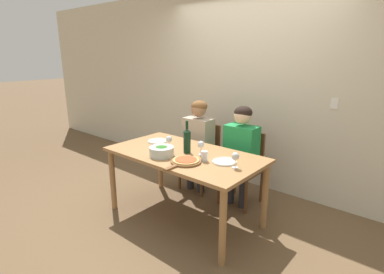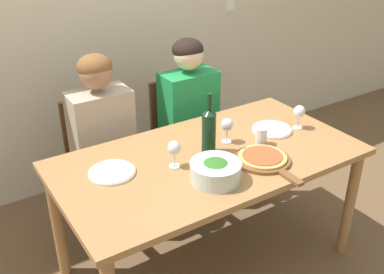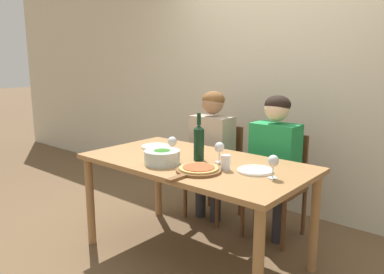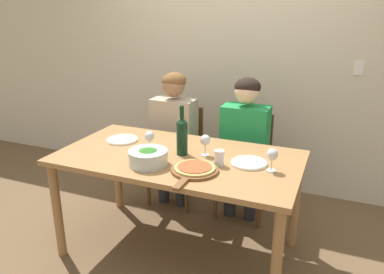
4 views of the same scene
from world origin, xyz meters
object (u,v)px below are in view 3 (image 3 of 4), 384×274
(dinner_plate_left, at_px, (155,146))
(wine_glass_left, at_px, (172,143))
(person_woman, at_px, (211,143))
(dinner_plate_right, at_px, (255,170))
(wine_glass_right, at_px, (273,162))
(wine_bottle, at_px, (199,142))
(chair_left, at_px, (218,167))
(person_man, at_px, (274,154))
(pizza_on_board, at_px, (198,170))
(wine_glass_centre, at_px, (219,148))
(chair_right, at_px, (279,181))
(water_tumbler, at_px, (226,163))
(broccoli_bowl, at_px, (162,157))

(dinner_plate_left, relative_size, wine_glass_left, 1.60)
(person_woman, relative_size, dinner_plate_right, 5.03)
(dinner_plate_right, relative_size, wine_glass_right, 1.60)
(person_woman, xyz_separation_m, wine_bottle, (0.37, -0.63, 0.17))
(chair_left, relative_size, person_man, 0.72)
(pizza_on_board, bearing_deg, dinner_plate_right, 41.47)
(person_woman, distance_m, person_man, 0.65)
(wine_glass_centre, bearing_deg, person_man, 78.10)
(chair_right, height_order, wine_glass_left, wine_glass_left)
(wine_bottle, relative_size, wine_glass_right, 2.32)
(wine_bottle, bearing_deg, water_tumbler, -16.14)
(dinner_plate_right, bearing_deg, wine_bottle, -178.76)
(chair_right, distance_m, wine_glass_centre, 0.81)
(person_man, distance_m, wine_glass_left, 0.86)
(person_woman, height_order, dinner_plate_left, person_woman)
(person_man, height_order, dinner_plate_left, person_man)
(wine_glass_right, bearing_deg, chair_right, 114.03)
(person_man, relative_size, wine_bottle, 3.48)
(dinner_plate_right, bearing_deg, person_woman, 143.50)
(dinner_plate_right, distance_m, wine_glass_left, 0.72)
(wine_glass_left, bearing_deg, pizza_on_board, -26.13)
(wine_bottle, distance_m, wine_glass_right, 0.63)
(wine_glass_centre, bearing_deg, water_tumbler, -41.54)
(person_woman, bearing_deg, water_tumbler, -47.15)
(chair_right, distance_m, wine_bottle, 0.90)
(chair_right, bearing_deg, chair_left, 180.00)
(broccoli_bowl, bearing_deg, wine_glass_right, 14.89)
(person_woman, xyz_separation_m, wine_glass_centre, (0.52, -0.59, 0.14))
(person_woman, xyz_separation_m, pizza_on_board, (0.56, -0.88, 0.05))
(wine_bottle, distance_m, wine_glass_centre, 0.17)
(chair_left, xyz_separation_m, water_tumbler, (0.67, -0.83, 0.34))
(pizza_on_board, bearing_deg, chair_left, 119.48)
(wine_glass_left, relative_size, wine_glass_right, 1.00)
(chair_right, bearing_deg, wine_glass_left, -123.81)
(wine_bottle, relative_size, water_tumbler, 3.36)
(chair_left, bearing_deg, broccoli_bowl, -76.63)
(wine_glass_centre, relative_size, water_tumbler, 1.45)
(chair_left, height_order, wine_glass_centre, wine_glass_centre)
(dinner_plate_right, height_order, water_tumbler, water_tumbler)
(dinner_plate_left, xyz_separation_m, wine_glass_right, (1.17, -0.13, 0.10))
(wine_glass_right, bearing_deg, wine_glass_left, 179.04)
(water_tumbler, bearing_deg, pizza_on_board, -126.01)
(chair_right, xyz_separation_m, dinner_plate_right, (0.20, -0.73, 0.30))
(wine_glass_centre, bearing_deg, dinner_plate_right, -5.70)
(chair_left, distance_m, dinner_plate_left, 0.74)
(dinner_plate_left, relative_size, dinner_plate_right, 1.00)
(dinner_plate_left, bearing_deg, person_man, 33.83)
(wine_bottle, bearing_deg, broccoli_bowl, -117.63)
(wine_glass_left, xyz_separation_m, wine_glass_centre, (0.39, 0.08, 0.00))
(pizza_on_board, bearing_deg, wine_glass_right, 23.79)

